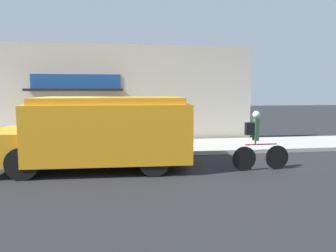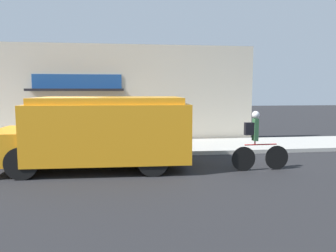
{
  "view_description": "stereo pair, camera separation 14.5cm",
  "coord_description": "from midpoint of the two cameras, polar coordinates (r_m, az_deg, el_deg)",
  "views": [
    {
      "loc": [
        1.93,
        -11.35,
        2.35
      ],
      "look_at": [
        3.58,
        -0.2,
        1.1
      ],
      "focal_mm": 35.0,
      "sensor_mm": 36.0,
      "label": 1
    },
    {
      "loc": [
        2.08,
        -11.37,
        2.35
      ],
      "look_at": [
        3.58,
        -0.2,
        1.1
      ],
      "focal_mm": 35.0,
      "sensor_mm": 36.0,
      "label": 2
    }
  ],
  "objects": [
    {
      "name": "cyclist",
      "position": [
        9.87,
        15.64,
        -2.78
      ],
      "size": [
        1.75,
        0.22,
        1.75
      ],
      "rotation": [
        0.0,
        0.0,
        0.04
      ],
      "color": "black",
      "rests_on": "ground_plane"
    },
    {
      "name": "storefront",
      "position": [
        14.73,
        -15.52,
        5.4
      ],
      "size": [
        15.9,
        1.05,
        4.32
      ],
      "color": "beige",
      "rests_on": "ground_plane"
    },
    {
      "name": "ground_plane",
      "position": [
        11.77,
        -17.36,
        -5.48
      ],
      "size": [
        70.0,
        70.0,
        0.0
      ],
      "primitive_type": "plane",
      "color": "#232326"
    },
    {
      "name": "school_bus",
      "position": [
        9.91,
        -11.22,
        -0.83
      ],
      "size": [
        5.66,
        2.98,
        2.13
      ],
      "rotation": [
        0.0,
        0.0,
        -0.03
      ],
      "color": "orange",
      "rests_on": "ground_plane"
    },
    {
      "name": "sidewalk",
      "position": [
        13.2,
        -16.29,
        -3.87
      ],
      "size": [
        28.0,
        2.97,
        0.14
      ],
      "color": "#ADAAA3",
      "rests_on": "ground_plane"
    },
    {
      "name": "trash_bin",
      "position": [
        13.41,
        -9.5,
        -1.62
      ],
      "size": [
        0.54,
        0.54,
        0.75
      ],
      "color": "slate",
      "rests_on": "sidewalk"
    }
  ]
}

